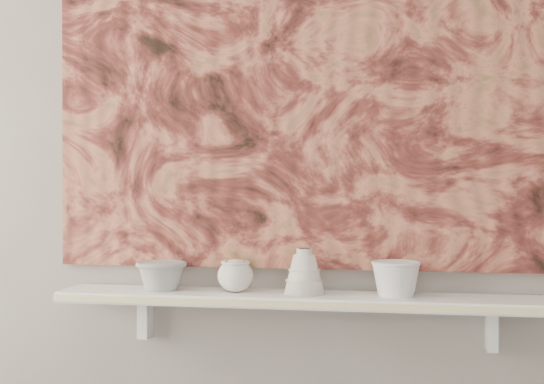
% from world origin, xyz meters
% --- Properties ---
extents(wall_back, '(3.60, 0.00, 3.60)m').
position_xyz_m(wall_back, '(0.00, 1.60, 1.35)').
color(wall_back, gray).
rests_on(wall_back, floor).
extents(shelf, '(1.40, 0.18, 0.03)m').
position_xyz_m(shelf, '(0.00, 1.51, 0.92)').
color(shelf, white).
rests_on(shelf, wall_back).
extents(shelf_stripe, '(1.40, 0.01, 0.02)m').
position_xyz_m(shelf_stripe, '(0.00, 1.41, 0.92)').
color(shelf_stripe, beige).
rests_on(shelf_stripe, shelf).
extents(bracket_left, '(0.03, 0.06, 0.12)m').
position_xyz_m(bracket_left, '(-0.49, 1.57, 0.84)').
color(bracket_left, white).
rests_on(bracket_left, wall_back).
extents(bracket_right, '(0.03, 0.06, 0.12)m').
position_xyz_m(bracket_right, '(0.49, 1.57, 0.84)').
color(bracket_right, white).
rests_on(bracket_right, wall_back).
extents(painting, '(1.50, 0.02, 1.10)m').
position_xyz_m(painting, '(0.00, 1.59, 1.54)').
color(painting, maroon).
rests_on(painting, wall_back).
extents(house_motif, '(0.09, 0.00, 0.08)m').
position_xyz_m(house_motif, '(0.45, 1.57, 1.23)').
color(house_motif, black).
rests_on(house_motif, painting).
extents(bowl_grey, '(0.19, 0.19, 0.08)m').
position_xyz_m(bowl_grey, '(-0.42, 1.51, 0.97)').
color(bowl_grey, '#9A9A97').
rests_on(bowl_grey, shelf).
extents(cup_cream, '(0.11, 0.11, 0.09)m').
position_xyz_m(cup_cream, '(-0.20, 1.51, 0.98)').
color(cup_cream, beige).
rests_on(cup_cream, shelf).
extents(bell_vessel, '(0.14, 0.14, 0.12)m').
position_xyz_m(bell_vessel, '(-0.01, 1.51, 0.99)').
color(bell_vessel, silver).
rests_on(bell_vessel, shelf).
extents(bowl_white, '(0.16, 0.16, 0.10)m').
position_xyz_m(bowl_white, '(0.24, 1.51, 0.98)').
color(bowl_white, silver).
rests_on(bowl_white, shelf).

